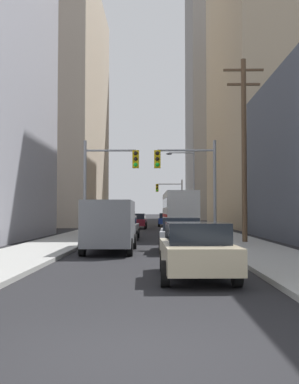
# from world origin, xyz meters

# --- Properties ---
(ground_plane) EXTENTS (400.00, 400.00, 0.00)m
(ground_plane) POSITION_xyz_m (0.00, 0.00, 0.00)
(ground_plane) COLOR black
(sidewalk_left) EXTENTS (3.22, 160.00, 0.15)m
(sidewalk_left) POSITION_xyz_m (-4.86, 50.00, 0.07)
(sidewalk_left) COLOR #9E9E99
(sidewalk_left) RESTS_ON ground
(sidewalk_right) EXTENTS (3.22, 160.00, 0.15)m
(sidewalk_right) POSITION_xyz_m (4.86, 50.00, 0.07)
(sidewalk_right) COLOR #9E9E99
(sidewalk_right) RESTS_ON ground
(city_bus) EXTENTS (2.73, 11.55, 3.40)m
(city_bus) POSITION_xyz_m (2.38, 34.41, 1.93)
(city_bus) COLOR silver
(city_bus) RESTS_ON ground
(cargo_van_grey) EXTENTS (2.16, 5.25, 2.26)m
(cargo_van_grey) POSITION_xyz_m (-1.63, 14.10, 1.29)
(cargo_van_grey) COLOR slate
(cargo_van_grey) RESTS_ON ground
(sedan_beige) EXTENTS (1.95, 4.26, 1.52)m
(sedan_beige) POSITION_xyz_m (1.48, 6.53, 0.77)
(sedan_beige) COLOR #C6B793
(sedan_beige) RESTS_ON ground
(sedan_silver) EXTENTS (1.95, 4.25, 1.52)m
(sedan_silver) POSITION_xyz_m (1.48, 14.45, 0.77)
(sedan_silver) COLOR #B7BABF
(sedan_silver) RESTS_ON ground
(sedan_white) EXTENTS (1.95, 4.22, 1.52)m
(sedan_white) POSITION_xyz_m (-1.70, 22.55, 0.77)
(sedan_white) COLOR white
(sedan_white) RESTS_ON ground
(sedan_maroon) EXTENTS (1.95, 4.24, 1.52)m
(sedan_maroon) POSITION_xyz_m (-1.55, 39.32, 0.77)
(sedan_maroon) COLOR maroon
(sedan_maroon) RESTS_ON ground
(sedan_blue) EXTENTS (1.95, 4.24, 1.52)m
(sedan_blue) POSITION_xyz_m (1.54, 45.32, 0.77)
(sedan_blue) COLOR navy
(sedan_blue) RESTS_ON ground
(traffic_signal_near_left) EXTENTS (3.30, 0.44, 6.00)m
(traffic_signal_near_left) POSITION_xyz_m (-2.47, 20.82, 4.02)
(traffic_signal_near_left) COLOR gray
(traffic_signal_near_left) RESTS_ON ground
(traffic_signal_near_right) EXTENTS (3.67, 0.44, 6.00)m
(traffic_signal_near_right) POSITION_xyz_m (2.29, 20.82, 4.04)
(traffic_signal_near_right) COLOR gray
(traffic_signal_near_right) RESTS_ON ground
(traffic_signal_far_right) EXTENTS (3.65, 0.44, 6.00)m
(traffic_signal_far_right) POSITION_xyz_m (2.30, 55.17, 4.04)
(traffic_signal_far_right) COLOR gray
(traffic_signal_far_right) RESTS_ON ground
(utility_pole_right) EXTENTS (2.20, 0.28, 10.15)m
(utility_pole_right) POSITION_xyz_m (5.18, 18.73, 5.35)
(utility_pole_right) COLOR brown
(utility_pole_right) RESTS_ON ground
(street_lamp_right) EXTENTS (2.73, 0.32, 7.50)m
(street_lamp_right) POSITION_xyz_m (3.50, 36.75, 4.58)
(street_lamp_right) COLOR gray
(street_lamp_right) RESTS_ON ground
(building_left_mid_office) EXTENTS (19.86, 23.01, 30.12)m
(building_left_mid_office) POSITION_xyz_m (-16.93, 51.74, 15.06)
(building_left_mid_office) COLOR #B7A893
(building_left_mid_office) RESTS_ON ground
(building_right_far_highrise) EXTENTS (18.53, 22.74, 51.30)m
(building_right_far_highrise) POSITION_xyz_m (16.33, 86.45, 25.65)
(building_right_far_highrise) COLOR gray
(building_right_far_highrise) RESTS_ON ground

